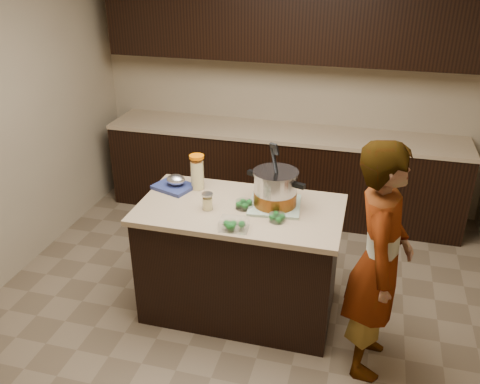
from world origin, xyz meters
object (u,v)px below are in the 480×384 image
Objects in this scene: island at (240,260)px; stock_pot at (275,190)px; lemonade_pitcher at (197,173)px; person at (379,262)px.

stock_pot is (0.24, 0.07, 0.57)m from island.
stock_pot reaches higher than lemonade_pitcher.
stock_pot is at bearing 17.37° from island.
stock_pot is 1.71× the size of lemonade_pitcher.
stock_pot is at bearing -12.54° from lemonade_pitcher.
lemonade_pitcher reaches higher than island.
island is 5.43× the size of lemonade_pitcher.
stock_pot reaches higher than island.
person is (0.98, -0.32, 0.35)m from island.
person is at bearing -21.15° from lemonade_pitcher.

